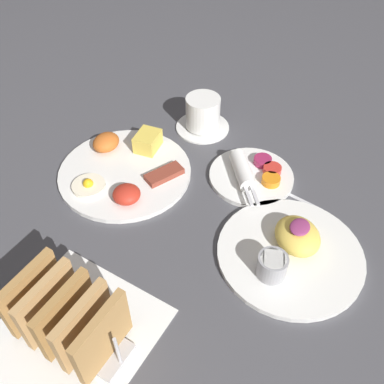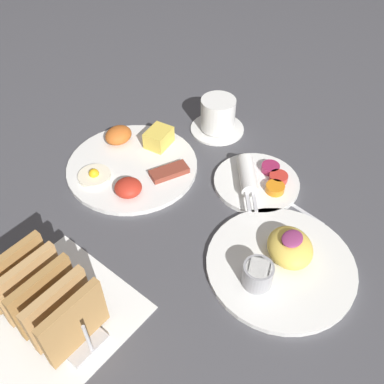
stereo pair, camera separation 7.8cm
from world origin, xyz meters
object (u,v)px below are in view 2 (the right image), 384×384
plate_foreground (281,261)px  coffee_cup (218,116)px  plate_breakfast (133,162)px  toast_rack (46,299)px  plate_condiments (257,180)px

plate_foreground → coffee_cup: (0.23, 0.30, 0.02)m
plate_breakfast → toast_rack: (-0.32, -0.15, 0.04)m
coffee_cup → plate_condiments: bearing=-119.6°
plate_breakfast → toast_rack: size_ratio=1.47×
toast_rack → plate_foreground: bearing=-36.3°
plate_condiments → plate_breakfast: bearing=117.1°
toast_rack → plate_condiments: bearing=-10.3°
plate_foreground → toast_rack: toast_rack is taller
plate_breakfast → toast_rack: bearing=-155.1°
plate_condiments → coffee_cup: coffee_cup is taller
plate_breakfast → plate_foreground: size_ratio=1.08×
plate_condiments → coffee_cup: size_ratio=1.46×
plate_condiments → plate_foreground: (-0.14, -0.14, 0.00)m
plate_condiments → plate_foreground: plate_foreground is taller
coffee_cup → plate_breakfast: bearing=164.2°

